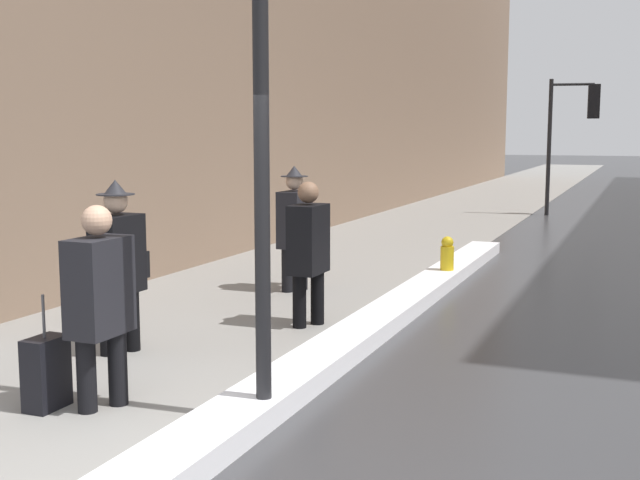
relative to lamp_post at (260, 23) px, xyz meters
The scene contains 11 objects.
ground_plane 3.28m from the lamp_post, 101.80° to the right, with size 160.00×160.00×0.00m, color #38383A.
sidewalk_slab 14.26m from the lamp_post, 99.33° to the left, with size 4.00×80.00×0.01m.
snow_bank_curb 4.82m from the lamp_post, 91.59° to the left, with size 0.51×11.65×0.19m.
lamp_post is the anchor object (origin of this frame).
traffic_light_near 17.24m from the lamp_post, 87.29° to the left, with size 1.31×0.43×3.66m.
pedestrian_in_glasses 2.49m from the lamp_post, 169.48° to the right, with size 0.32×0.54×1.66m.
pedestrian_with_shoulder_bag 3.24m from the lamp_post, 151.61° to the left, with size 0.38×0.75×1.77m.
pedestrian_trailing 3.73m from the lamp_post, 106.71° to the left, with size 0.32×0.55×1.68m.
pedestrian_in_fedora 5.56m from the lamp_post, 111.41° to the left, with size 0.38×0.75×1.77m.
rolling_suitcase 3.26m from the lamp_post, 166.35° to the right, with size 0.22×0.36×0.95m.
fire_hydrant 6.82m from the lamp_post, 90.49° to the left, with size 0.20×0.20×0.70m.
Camera 1 is at (2.93, -4.12, 2.22)m, focal length 45.00 mm.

